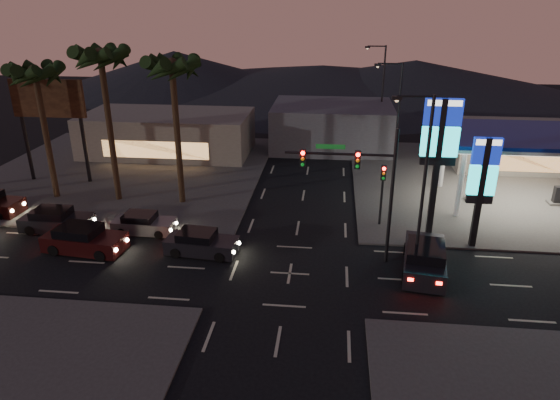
# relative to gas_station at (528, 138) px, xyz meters

# --- Properties ---
(ground) EXTENTS (140.00, 140.00, 0.00)m
(ground) POSITION_rel_gas_station_xyz_m (-16.00, -12.00, -5.08)
(ground) COLOR black
(ground) RESTS_ON ground
(corner_lot_ne) EXTENTS (24.00, 24.00, 0.12)m
(corner_lot_ne) POSITION_rel_gas_station_xyz_m (0.00, 4.00, -5.02)
(corner_lot_ne) COLOR #47443F
(corner_lot_ne) RESTS_ON ground
(corner_lot_nw) EXTENTS (24.00, 24.00, 0.12)m
(corner_lot_nw) POSITION_rel_gas_station_xyz_m (-32.00, 4.00, -5.02)
(corner_lot_nw) COLOR #47443F
(corner_lot_nw) RESTS_ON ground
(gas_station) EXTENTS (12.20, 8.20, 5.47)m
(gas_station) POSITION_rel_gas_station_xyz_m (0.00, 0.00, 0.00)
(gas_station) COLOR silver
(gas_station) RESTS_ON ground
(convenience_store) EXTENTS (10.00, 6.00, 4.00)m
(convenience_store) POSITION_rel_gas_station_xyz_m (2.00, 9.00, -3.08)
(convenience_store) COLOR #726B5B
(convenience_store) RESTS_ON ground
(pylon_sign_tall) EXTENTS (2.20, 0.35, 9.00)m
(pylon_sign_tall) POSITION_rel_gas_station_xyz_m (-7.50, -6.50, 1.31)
(pylon_sign_tall) COLOR black
(pylon_sign_tall) RESTS_ON ground
(pylon_sign_short) EXTENTS (1.60, 0.35, 7.00)m
(pylon_sign_short) POSITION_rel_gas_station_xyz_m (-5.00, -7.50, -0.42)
(pylon_sign_short) COLOR black
(pylon_sign_short) RESTS_ON ground
(traffic_signal_mast) EXTENTS (6.10, 0.39, 8.00)m
(traffic_signal_mast) POSITION_rel_gas_station_xyz_m (-12.24, -10.01, 0.15)
(traffic_signal_mast) COLOR black
(traffic_signal_mast) RESTS_ON ground
(pedestal_signal) EXTENTS (0.32, 0.39, 4.30)m
(pedestal_signal) POSITION_rel_gas_station_xyz_m (-10.50, -5.02, -2.16)
(pedestal_signal) COLOR black
(pedestal_signal) RESTS_ON ground
(streetlight_near) EXTENTS (2.14, 0.25, 10.00)m
(streetlight_near) POSITION_rel_gas_station_xyz_m (-9.21, -11.00, 0.64)
(streetlight_near) COLOR black
(streetlight_near) RESTS_ON ground
(streetlight_mid) EXTENTS (2.14, 0.25, 10.00)m
(streetlight_mid) POSITION_rel_gas_station_xyz_m (-9.21, 2.00, 0.64)
(streetlight_mid) COLOR black
(streetlight_mid) RESTS_ON ground
(streetlight_far) EXTENTS (2.14, 0.25, 10.00)m
(streetlight_far) POSITION_rel_gas_station_xyz_m (-9.21, 16.00, 0.64)
(streetlight_far) COLOR black
(streetlight_far) RESTS_ON ground
(palm_a) EXTENTS (4.41, 4.41, 10.86)m
(palm_a) POSITION_rel_gas_station_xyz_m (-25.00, -2.50, 4.35)
(palm_a) COLOR black
(palm_a) RESTS_ON ground
(palm_b) EXTENTS (4.41, 4.41, 11.46)m
(palm_b) POSITION_rel_gas_station_xyz_m (-30.00, -2.50, 4.89)
(palm_b) COLOR black
(palm_b) RESTS_ON ground
(palm_c) EXTENTS (4.41, 4.41, 10.26)m
(palm_c) POSITION_rel_gas_station_xyz_m (-35.00, -2.50, 3.80)
(palm_c) COLOR black
(palm_c) RESTS_ON ground
(billboard) EXTENTS (6.00, 0.30, 8.50)m
(billboard) POSITION_rel_gas_station_xyz_m (-36.50, 1.00, 1.25)
(billboard) COLOR black
(billboard) RESTS_ON ground
(building_far_west) EXTENTS (16.00, 8.00, 4.00)m
(building_far_west) POSITION_rel_gas_station_xyz_m (-30.00, 10.00, -3.08)
(building_far_west) COLOR #726B5B
(building_far_west) RESTS_ON ground
(building_far_mid) EXTENTS (12.00, 9.00, 4.40)m
(building_far_mid) POSITION_rel_gas_station_xyz_m (-14.00, 14.00, -2.88)
(building_far_mid) COLOR #4C4C51
(building_far_mid) RESTS_ON ground
(hill_left) EXTENTS (40.00, 40.00, 6.00)m
(hill_left) POSITION_rel_gas_station_xyz_m (-41.00, 48.00, -2.08)
(hill_left) COLOR black
(hill_left) RESTS_ON ground
(hill_right) EXTENTS (50.00, 50.00, 5.00)m
(hill_right) POSITION_rel_gas_station_xyz_m (-1.00, 48.00, -2.58)
(hill_right) COLOR black
(hill_right) RESTS_ON ground
(hill_center) EXTENTS (60.00, 60.00, 4.00)m
(hill_center) POSITION_rel_gas_station_xyz_m (-16.00, 48.00, -3.08)
(hill_center) COLOR black
(hill_center) RESTS_ON ground
(car_lane_a_front) EXTENTS (4.56, 2.20, 1.44)m
(car_lane_a_front) POSITION_rel_gas_station_xyz_m (-21.57, -10.16, -4.41)
(car_lane_a_front) COLOR black
(car_lane_a_front) RESTS_ON ground
(car_lane_a_mid) EXTENTS (5.16, 2.57, 1.63)m
(car_lane_a_mid) POSITION_rel_gas_station_xyz_m (-28.73, -10.64, -4.32)
(car_lane_a_mid) COLOR #340E0E
(car_lane_a_mid) RESTS_ON ground
(car_lane_b_front) EXTENTS (4.15, 1.86, 1.33)m
(car_lane_b_front) POSITION_rel_gas_station_xyz_m (-26.06, -7.75, -4.46)
(car_lane_b_front) COLOR slate
(car_lane_b_front) RESTS_ON ground
(car_lane_b_mid) EXTENTS (4.69, 2.02, 1.52)m
(car_lane_b_mid) POSITION_rel_gas_station_xyz_m (-31.92, -8.07, -4.38)
(car_lane_b_mid) COLOR black
(car_lane_b_mid) RESTS_ON ground
(suv_station) EXTENTS (2.97, 5.52, 1.76)m
(suv_station) POSITION_rel_gas_station_xyz_m (-8.48, -10.93, -4.27)
(suv_station) COLOR black
(suv_station) RESTS_ON ground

